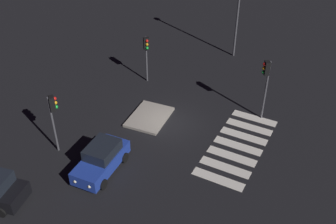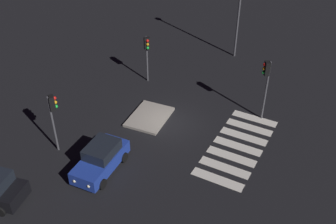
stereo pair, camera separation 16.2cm
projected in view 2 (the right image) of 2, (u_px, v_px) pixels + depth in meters
name	position (u px, v px, depth m)	size (l,w,h in m)	color
ground_plane	(168.00, 124.00, 28.16)	(80.00, 80.00, 0.00)	black
traffic_island	(149.00, 117.00, 28.65)	(3.57, 2.80, 0.18)	gray
car_blue	(101.00, 159.00, 23.87)	(4.19, 2.14, 1.78)	#1E389E
traffic_light_north	(147.00, 49.00, 31.13)	(0.54, 0.54, 3.91)	#47474C
traffic_light_east	(266.00, 77.00, 26.67)	(0.54, 0.53, 4.56)	#47474C
traffic_light_west	(53.00, 110.00, 24.14)	(0.53, 0.54, 4.08)	#47474C
crosswalk_near	(238.00, 146.00, 26.14)	(7.60, 3.20, 0.02)	silver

